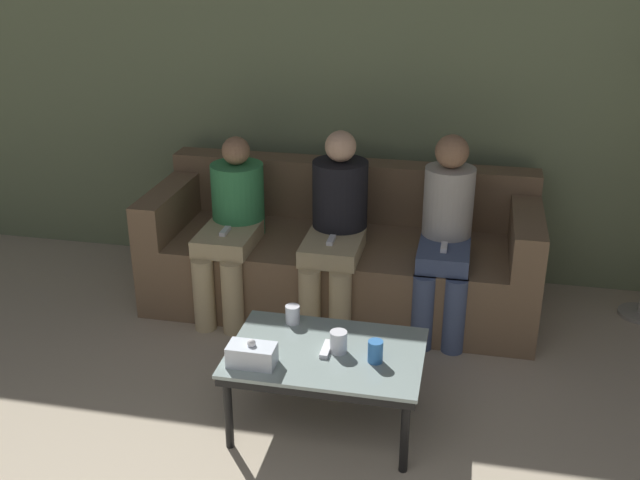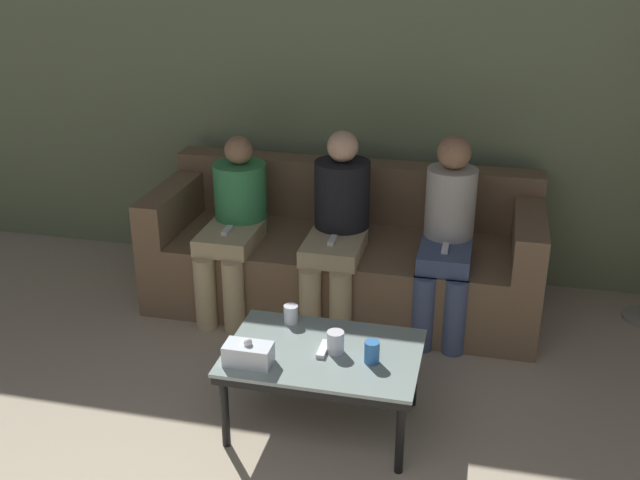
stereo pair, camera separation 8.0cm
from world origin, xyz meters
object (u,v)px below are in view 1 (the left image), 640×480
cup_near_right (293,314)px  cup_far_center (338,342)px  seated_person_mid_right (446,231)px  couch (342,255)px  cup_near_left (375,351)px  seated_person_left_end (233,220)px  coffee_table (326,359)px  seated_person_mid_left (336,222)px  tissue_box (252,355)px  game_remote (326,349)px

cup_near_right → cup_far_center: (0.28, -0.23, 0.01)m
seated_person_mid_right → cup_near_right: bearing=-128.5°
couch → cup_near_right: bearing=-92.9°
cup_near_left → cup_near_right: size_ratio=1.14×
cup_near_left → seated_person_left_end: seated_person_left_end is taller
coffee_table → cup_near_left: (0.24, -0.04, 0.10)m
seated_person_mid_left → cup_near_right: bearing=-93.6°
cup_near_left → couch: bearing=106.4°
tissue_box → seated_person_left_end: bearing=111.5°
cup_far_center → seated_person_left_end: size_ratio=0.10×
coffee_table → seated_person_mid_left: seated_person_mid_left is taller
cup_far_center → seated_person_mid_left: seated_person_mid_left is taller
cup_near_left → seated_person_mid_left: seated_person_mid_left is taller
cup_near_left → cup_near_right: bearing=149.1°
cup_near_left → cup_far_center: 0.19m
cup_near_right → seated_person_mid_right: size_ratio=0.08×
game_remote → seated_person_mid_left: size_ratio=0.13×
game_remote → seated_person_mid_right: seated_person_mid_right is taller
cup_near_right → seated_person_mid_right: seated_person_mid_right is taller
cup_far_center → cup_near_left: bearing=-15.1°
game_remote → cup_near_right: bearing=133.8°
seated_person_left_end → seated_person_mid_right: size_ratio=0.93×
couch → cup_far_center: couch is taller
coffee_table → seated_person_mid_right: seated_person_mid_right is taller
cup_near_left → seated_person_mid_right: size_ratio=0.09×
coffee_table → game_remote: game_remote is taller
seated_person_mid_right → cup_near_left: bearing=-102.0°
cup_far_center → seated_person_left_end: bearing=128.5°
cup_far_center → couch: bearing=99.6°
tissue_box → seated_person_mid_left: size_ratio=0.19×
seated_person_mid_right → couch: bearing=162.1°
game_remote → seated_person_left_end: (-0.82, 1.11, 0.16)m
coffee_table → seated_person_mid_left: (-0.17, 1.12, 0.25)m
couch → cup_far_center: bearing=-80.4°
cup_near_right → seated_person_left_end: 1.07m
coffee_table → seated_person_mid_right: (0.49, 1.12, 0.25)m
coffee_table → cup_near_right: cup_near_right is taller
coffee_table → seated_person_mid_right: 1.25m
tissue_box → seated_person_mid_right: seated_person_mid_right is taller
cup_near_right → cup_far_center: bearing=-39.1°
cup_near_left → seated_person_mid_right: 1.20m
tissue_box → game_remote: 0.36m
couch → seated_person_mid_left: size_ratio=2.08×
cup_near_left → seated_person_left_end: size_ratio=0.10×
seated_person_left_end → seated_person_mid_right: seated_person_mid_right is taller
couch → cup_near_right: couch is taller
couch → cup_near_right: 1.11m
cup_near_left → cup_near_right: (-0.46, 0.28, -0.01)m
cup_near_left → game_remote: cup_near_left is taller
tissue_box → seated_person_mid_left: 1.32m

